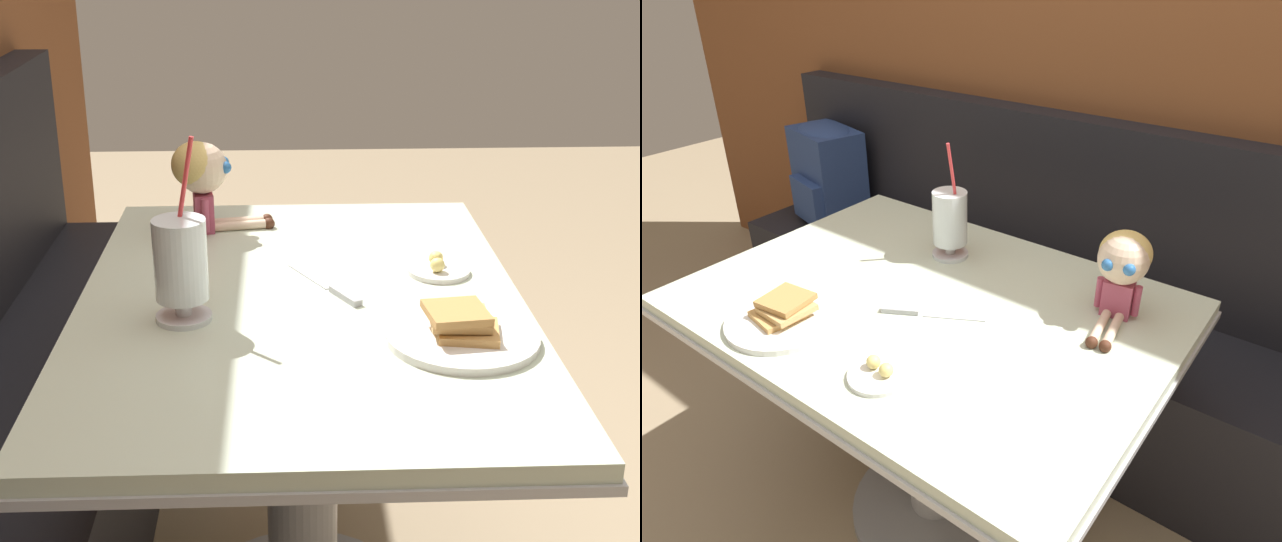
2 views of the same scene
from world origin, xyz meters
TOP-DOWN VIEW (x-y plane):
  - diner_table at (0.00, 0.18)m, footprint 1.11×0.81m
  - toast_plate at (-0.19, -0.08)m, footprint 0.25×0.25m
  - milkshake_glass at (-0.09, 0.38)m, footprint 0.10×0.10m
  - butter_saucer at (0.10, -0.09)m, footprint 0.12×0.12m
  - butter_knife at (0.02, 0.12)m, footprint 0.22×0.13m
  - seated_doll at (0.37, 0.38)m, footprint 0.13×0.23m

SIDE VIEW (x-z plane):
  - diner_table at x=0.00m, z-range 0.17..0.91m
  - butter_knife at x=0.02m, z-range 0.74..0.75m
  - butter_saucer at x=0.10m, z-range 0.73..0.77m
  - toast_plate at x=-0.19m, z-range 0.73..0.78m
  - milkshake_glass at x=-0.09m, z-range 0.68..1.00m
  - seated_doll at x=0.37m, z-range 0.77..0.97m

